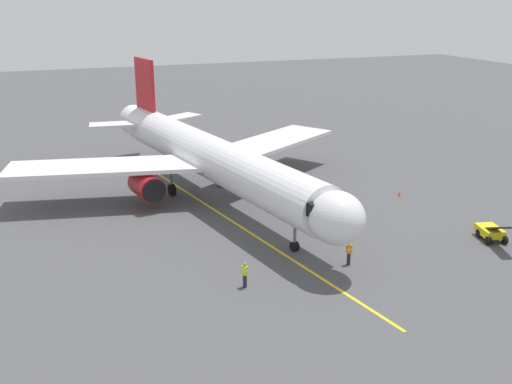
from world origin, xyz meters
TOP-DOWN VIEW (x-y plane):
  - ground_plane at (0.00, 0.00)m, footprint 220.00×220.00m
  - apron_lead_in_line at (1.78, 8.27)m, footprint 7.24×39.42m
  - airplane at (1.83, 1.99)m, footprint 34.27×40.19m
  - ground_crew_marshaller at (4.81, 19.67)m, footprint 0.37×0.46m
  - ground_crew_wing_walker at (-3.11, 19.09)m, footprint 0.40×0.26m
  - ground_crew_loader at (-6.21, 12.74)m, footprint 0.35×0.45m
  - belt_loader_near_nose at (-15.54, 19.17)m, footprint 2.30×4.73m
  - safety_cone_nose_left at (-4.82, 11.67)m, footprint 0.32×0.32m
  - safety_cone_nose_right at (-15.00, 7.70)m, footprint 0.32×0.32m

SIDE VIEW (x-z plane):
  - ground_plane at x=0.00m, z-range 0.00..0.00m
  - apron_lead_in_line at x=1.78m, z-range 0.00..0.01m
  - safety_cone_nose_left at x=-4.82m, z-range 0.00..0.55m
  - safety_cone_nose_right at x=-15.00m, z-range 0.00..0.55m
  - belt_loader_near_nose at x=-15.54m, z-range -0.45..1.88m
  - ground_crew_marshaller at x=4.81m, z-range 0.03..1.74m
  - ground_crew_wing_walker at x=-3.11m, z-range 0.03..1.74m
  - ground_crew_loader at x=-6.21m, z-range 0.03..1.74m
  - airplane at x=1.83m, z-range -1.75..9.75m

